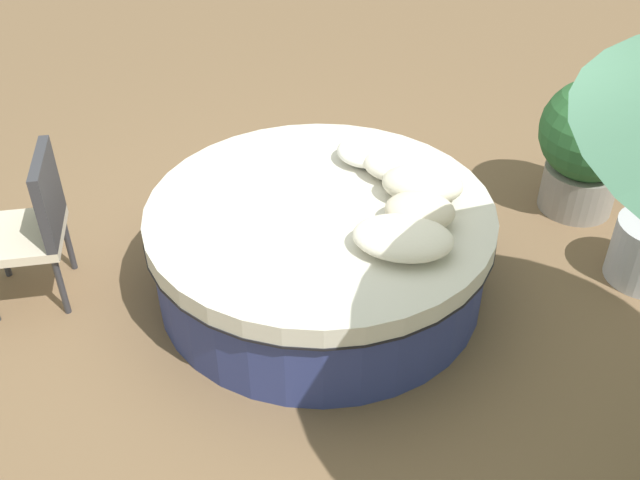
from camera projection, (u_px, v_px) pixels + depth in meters
name	position (u px, v px, depth m)	size (l,w,h in m)	color
ground_plane	(320.00, 285.00, 4.72)	(16.00, 16.00, 0.00)	brown
round_bed	(320.00, 247.00, 4.53)	(2.12, 2.12, 0.62)	navy
throw_pillow_0	(403.00, 238.00, 3.97)	(0.56, 0.40, 0.17)	silver
throw_pillow_1	(420.00, 211.00, 4.15)	(0.40, 0.31, 0.19)	beige
throw_pillow_2	(422.00, 184.00, 4.36)	(0.49, 0.32, 0.21)	beige
throw_pillow_3	(401.00, 164.00, 4.57)	(0.47, 0.35, 0.18)	silver
throw_pillow_4	(368.00, 151.00, 4.73)	(0.41, 0.36, 0.15)	white
patio_chair	(34.00, 220.00, 4.34)	(0.65, 0.66, 0.98)	#333338
planter	(590.00, 142.00, 5.11)	(0.73, 0.73, 1.01)	gray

